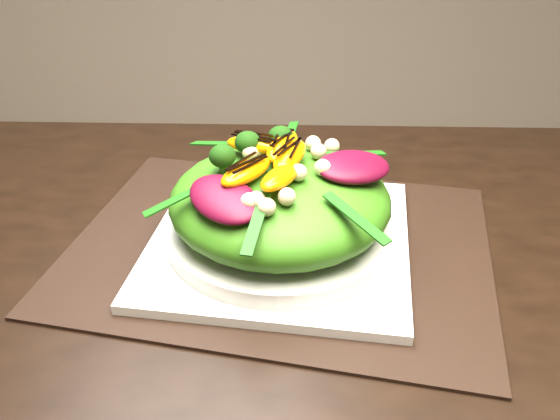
{
  "coord_description": "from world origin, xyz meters",
  "views": [
    {
      "loc": [
        -0.28,
        -0.42,
        1.13
      ],
      "look_at": [
        -0.29,
        0.11,
        0.8
      ],
      "focal_mm": 38.0,
      "sensor_mm": 36.0,
      "label": 1
    }
  ],
  "objects_px": {
    "placemat": "(280,245)",
    "orange_segment": "(261,151)",
    "salad_bowl": "(280,229)",
    "plate_base": "(280,240)",
    "lettuce_mound": "(280,200)"
  },
  "relations": [
    {
      "from": "orange_segment",
      "to": "plate_base",
      "type": "bearing_deg",
      "value": -44.91
    },
    {
      "from": "placemat",
      "to": "lettuce_mound",
      "type": "bearing_deg",
      "value": 90.0
    },
    {
      "from": "lettuce_mound",
      "to": "orange_segment",
      "type": "bearing_deg",
      "value": 135.09
    },
    {
      "from": "salad_bowl",
      "to": "plate_base",
      "type": "bearing_deg",
      "value": 90.0
    },
    {
      "from": "plate_base",
      "to": "lettuce_mound",
      "type": "bearing_deg",
      "value": -90.0
    },
    {
      "from": "salad_bowl",
      "to": "lettuce_mound",
      "type": "height_order",
      "value": "lettuce_mound"
    },
    {
      "from": "placemat",
      "to": "orange_segment",
      "type": "distance_m",
      "value": 0.11
    },
    {
      "from": "placemat",
      "to": "salad_bowl",
      "type": "bearing_deg",
      "value": 0.0
    },
    {
      "from": "placemat",
      "to": "orange_segment",
      "type": "bearing_deg",
      "value": 135.09
    },
    {
      "from": "placemat",
      "to": "orange_segment",
      "type": "relative_size",
      "value": 6.85
    },
    {
      "from": "salad_bowl",
      "to": "orange_segment",
      "type": "height_order",
      "value": "orange_segment"
    },
    {
      "from": "placemat",
      "to": "lettuce_mound",
      "type": "height_order",
      "value": "lettuce_mound"
    },
    {
      "from": "salad_bowl",
      "to": "orange_segment",
      "type": "distance_m",
      "value": 0.09
    },
    {
      "from": "placemat",
      "to": "plate_base",
      "type": "xyz_separation_m",
      "value": [
        0.0,
        0.0,
        0.01
      ]
    },
    {
      "from": "plate_base",
      "to": "lettuce_mound",
      "type": "relative_size",
      "value": 1.18
    }
  ]
}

